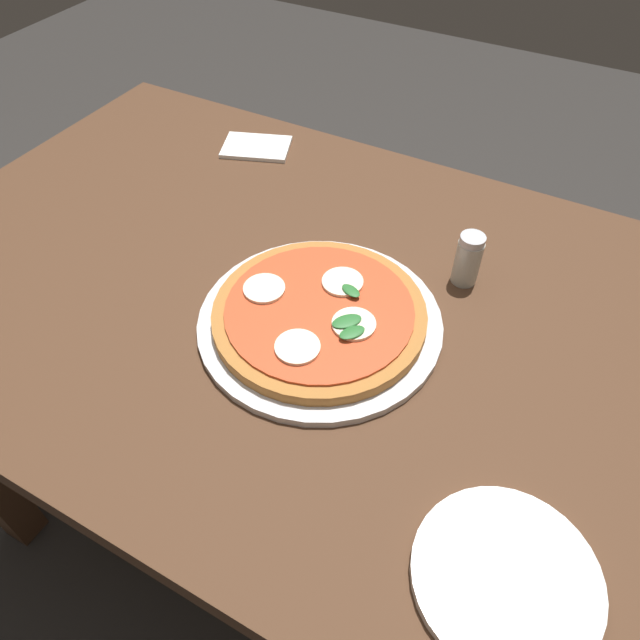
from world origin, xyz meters
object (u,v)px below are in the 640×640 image
object	(u,v)px
napkin	(256,147)
pepper_shaker	(468,259)
serving_tray	(320,322)
dining_table	(287,335)
pizza	(319,314)
plate_white	(506,577)

from	to	relation	value
napkin	pepper_shaker	distance (m)	0.52
serving_tray	napkin	xyz separation A→B (m)	(-0.34, 0.36, -0.00)
dining_table	pepper_shaker	world-z (taller)	pepper_shaker
dining_table	serving_tray	bearing A→B (deg)	-27.45
napkin	pepper_shaker	xyz separation A→B (m)	(0.49, -0.17, 0.04)
napkin	dining_table	bearing A→B (deg)	-51.24
dining_table	pizza	world-z (taller)	pizza
dining_table	pizza	bearing A→B (deg)	-27.97
serving_tray	pepper_shaker	world-z (taller)	pepper_shaker
plate_white	pepper_shaker	bearing A→B (deg)	114.47
dining_table	napkin	bearing A→B (deg)	128.76
serving_tray	pizza	size ratio (longest dim) A/B	1.15
dining_table	pizza	xyz separation A→B (m)	(0.09, -0.05, 0.14)
serving_tray	plate_white	bearing A→B (deg)	-33.43
serving_tray	napkin	size ratio (longest dim) A/B	2.68
napkin	plate_white	bearing A→B (deg)	-40.66
serving_tray	pepper_shaker	bearing A→B (deg)	51.61
dining_table	pepper_shaker	size ratio (longest dim) A/B	15.01
dining_table	serving_tray	distance (m)	0.16
serving_tray	pizza	xyz separation A→B (m)	(-0.00, -0.00, 0.02)
napkin	pizza	bearing A→B (deg)	-46.68
pizza	pepper_shaker	distance (m)	0.24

